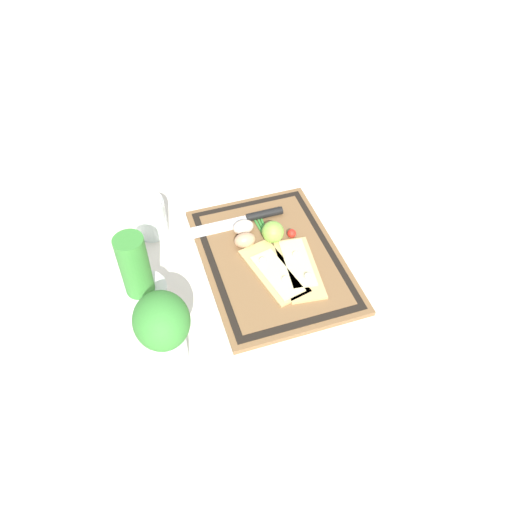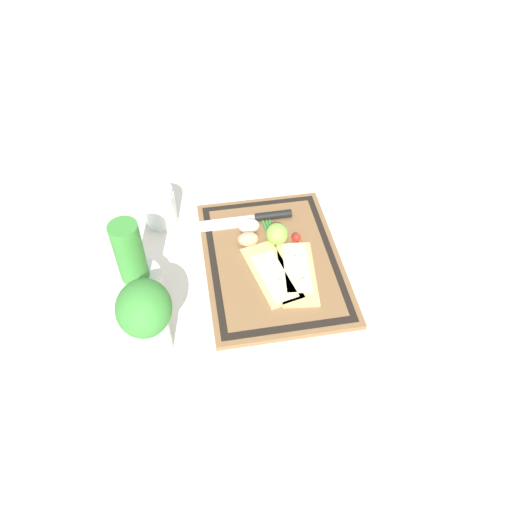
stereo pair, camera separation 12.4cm
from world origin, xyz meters
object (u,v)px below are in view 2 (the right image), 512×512
(knife, at_px, (256,218))
(egg_brown, at_px, (248,239))
(pizza_slice_near, at_px, (297,272))
(lime, at_px, (277,234))
(herb_glass, at_px, (146,317))
(sauce_jar, at_px, (160,208))
(pizza_slice_far, at_px, (272,273))
(herb_pot, at_px, (135,275))
(cherry_tomato_red, at_px, (296,237))
(egg_pink, at_px, (249,226))

(knife, height_order, egg_brown, egg_brown)
(pizza_slice_near, relative_size, lime, 3.72)
(herb_glass, bearing_deg, lime, -50.96)
(pizza_slice_near, height_order, herb_glass, herb_glass)
(knife, xyz_separation_m, sauce_jar, (0.06, 0.25, 0.02))
(pizza_slice_far, distance_m, lime, 0.12)
(herb_pot, bearing_deg, sauce_jar, -13.40)
(knife, distance_m, herb_glass, 0.46)
(cherry_tomato_red, bearing_deg, knife, 44.29)
(knife, bearing_deg, cherry_tomato_red, -135.71)
(egg_brown, height_order, egg_pink, same)
(cherry_tomato_red, relative_size, herb_pot, 0.10)
(knife, distance_m, egg_pink, 0.05)
(pizza_slice_near, xyz_separation_m, knife, (0.20, 0.07, 0.00))
(pizza_slice_far, bearing_deg, egg_pink, 10.63)
(lime, relative_size, herb_glass, 0.28)
(knife, xyz_separation_m, cherry_tomato_red, (-0.09, -0.09, 0.00))
(pizza_slice_far, height_order, sauce_jar, sauce_jar)
(pizza_slice_far, distance_m, sauce_jar, 0.36)
(herb_glass, bearing_deg, egg_brown, -43.17)
(pizza_slice_near, xyz_separation_m, egg_pink, (0.17, 0.09, 0.01))
(knife, relative_size, sauce_jar, 2.64)
(sauce_jar, bearing_deg, pizza_slice_far, -134.66)
(pizza_slice_far, relative_size, herb_pot, 0.92)
(pizza_slice_far, bearing_deg, cherry_tomato_red, -39.09)
(cherry_tomato_red, bearing_deg, egg_pink, 64.55)
(pizza_slice_far, xyz_separation_m, herb_pot, (-0.00, 0.32, 0.06))
(knife, xyz_separation_m, herb_glass, (-0.35, 0.29, 0.10))
(pizza_slice_far, distance_m, egg_pink, 0.16)
(sauce_jar, bearing_deg, egg_brown, -123.09)
(pizza_slice_far, height_order, egg_pink, egg_pink)
(herb_glass, bearing_deg, knife, -38.95)
(herb_pot, relative_size, herb_glass, 1.17)
(pizza_slice_near, bearing_deg, herb_pot, 89.41)
(lime, bearing_deg, pizza_slice_far, 162.55)
(pizza_slice_far, relative_size, sauce_jar, 1.94)
(herb_pot, bearing_deg, cherry_tomato_red, -75.16)
(pizza_slice_far, xyz_separation_m, sauce_jar, (0.26, 0.26, 0.03))
(egg_pink, bearing_deg, herb_pot, 119.29)
(pizza_slice_near, height_order, lime, lime)
(egg_pink, relative_size, herb_pot, 0.24)
(lime, xyz_separation_m, cherry_tomato_red, (-0.00, -0.05, -0.02))
(egg_brown, xyz_separation_m, sauce_jar, (0.14, 0.22, 0.01))
(pizza_slice_near, height_order, cherry_tomato_red, same)
(pizza_slice_near, bearing_deg, lime, 13.65)
(herb_glass, bearing_deg, cherry_tomato_red, -55.42)
(egg_brown, distance_m, cherry_tomato_red, 0.13)
(egg_brown, bearing_deg, pizza_slice_far, -160.36)
(cherry_tomato_red, relative_size, herb_glass, 0.12)
(knife, bearing_deg, egg_brown, 158.04)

